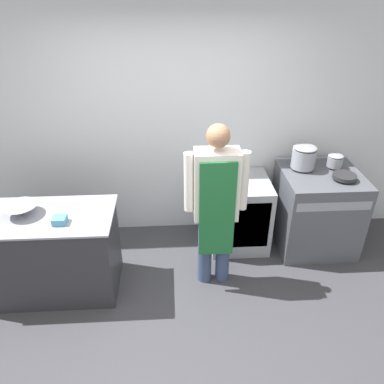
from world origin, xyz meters
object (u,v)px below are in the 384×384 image
at_px(fridge_unit, 239,212).
at_px(stock_pot, 304,156).
at_px(stove, 316,210).
at_px(plastic_tub, 60,220).
at_px(mixing_bowl, 21,210).
at_px(saute_pan, 345,176).
at_px(person_cook, 216,201).
at_px(sauce_pot, 335,160).

relative_size(fridge_unit, stock_pot, 3.13).
bearing_deg(fridge_unit, stove, -5.74).
bearing_deg(plastic_tub, mixing_bowl, 157.35).
relative_size(mixing_bowl, saute_pan, 1.27).
xyz_separation_m(fridge_unit, mixing_bowl, (-2.14, -0.62, 0.52)).
height_order(person_cook, plastic_tub, person_cook).
relative_size(person_cook, mixing_bowl, 5.48).
bearing_deg(stock_pot, fridge_unit, -175.59).
xyz_separation_m(stove, plastic_tub, (-2.62, -0.70, 0.44)).
relative_size(fridge_unit, plastic_tub, 6.98).
distance_m(plastic_tub, stock_pot, 2.58).
distance_m(plastic_tub, sauce_pot, 2.92).
relative_size(plastic_tub, stock_pot, 0.45).
xyz_separation_m(stove, saute_pan, (0.17, -0.14, 0.50)).
relative_size(stock_pot, saute_pan, 1.06).
bearing_deg(sauce_pot, stock_pot, 180.00).
height_order(mixing_bowl, sauce_pot, sauce_pot).
distance_m(fridge_unit, saute_pan, 1.20).
relative_size(plastic_tub, saute_pan, 0.48).
distance_m(mixing_bowl, saute_pan, 3.20).
distance_m(mixing_bowl, plastic_tub, 0.42).
bearing_deg(sauce_pot, plastic_tub, -163.35).
height_order(fridge_unit, stock_pot, stock_pot).
xyz_separation_m(plastic_tub, stock_pot, (2.43, 0.84, 0.16)).
bearing_deg(stove, saute_pan, -39.23).
distance_m(stove, sauce_pot, 0.59).
bearing_deg(person_cook, fridge_unit, 60.55).
relative_size(person_cook, stock_pot, 6.57).
bearing_deg(fridge_unit, mixing_bowl, -163.77).
distance_m(stove, fridge_unit, 0.87).
xyz_separation_m(mixing_bowl, stock_pot, (2.82, 0.68, 0.15)).
relative_size(mixing_bowl, stock_pot, 1.20).
bearing_deg(mixing_bowl, saute_pan, 7.14).
relative_size(stove, fridge_unit, 1.16).
bearing_deg(saute_pan, sauce_pot, 90.00).
relative_size(person_cook, plastic_tub, 14.65).
relative_size(fridge_unit, person_cook, 0.48).
height_order(plastic_tub, stock_pot, stock_pot).
xyz_separation_m(person_cook, plastic_tub, (-1.40, -0.15, -0.05)).
distance_m(person_cook, plastic_tub, 1.41).
height_order(fridge_unit, plastic_tub, plastic_tub).
distance_m(stove, person_cook, 1.43).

